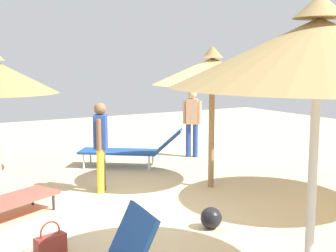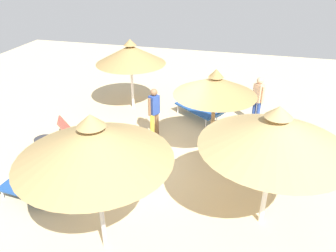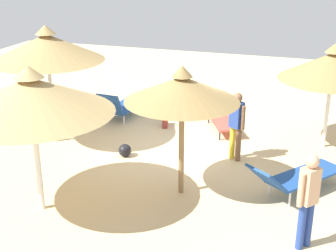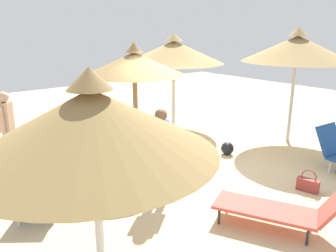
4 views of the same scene
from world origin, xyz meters
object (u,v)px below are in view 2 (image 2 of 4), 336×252
Objects in this scene: parasol_umbrella_near_left at (276,132)px; person_standing_edge at (258,98)px; parasol_umbrella_center at (215,86)px; lounge_chair_back at (38,187)px; handbag at (77,163)px; parasol_umbrella_front at (93,143)px; parasol_umbrella_far_left at (131,54)px; beach_ball at (151,181)px; lounge_chair_far_right at (203,110)px; lounge_chair_near_right at (88,130)px; person_standing_center at (154,110)px; side_table_round at (45,146)px.

person_standing_edge is at bearing -86.91° from parasol_umbrella_near_left.
parasol_umbrella_center is 3.02m from person_standing_edge.
parasol_umbrella_near_left is at bearing 121.75° from parasol_umbrella_center.
person_standing_edge is at bearing -115.59° from parasol_umbrella_center.
handbag is at bearing -97.72° from lounge_chair_back.
parasol_umbrella_front is (1.59, 3.87, 0.26)m from parasol_umbrella_center.
parasol_umbrella_far_left is 5.32m from beach_ball.
parasol_umbrella_near_left is 5.50m from lounge_chair_back.
parasol_umbrella_center is 1.19× the size of lounge_chair_far_right.
parasol_umbrella_near_left is at bearing 156.37° from lounge_chair_near_right.
lounge_chair_near_right is at bearing -34.01° from beach_ball.
handbag is at bearing 40.42° from person_standing_edge.
beach_ball is at bearing 54.54° from parasol_umbrella_center.
parasol_umbrella_front is 4.86m from person_standing_center.
lounge_chair_far_right is at bearing -137.76° from side_table_round.
person_standing_center is 2.33× the size of side_table_round.
lounge_chair_near_right is 2.19m from person_standing_center.
parasol_umbrella_near_left reaches higher than person_standing_edge.
person_standing_center is at bearing -140.88° from side_table_round.
parasol_umbrella_near_left is at bearing 93.09° from person_standing_edge.
beach_ball is (2.46, 4.27, -0.81)m from person_standing_edge.
parasol_umbrella_near_left is at bearing -173.45° from lounge_chair_back.
lounge_chair_far_right is at bearing 169.51° from parasol_umbrella_far_left.
parasol_umbrella_front is 6.83m from parasol_umbrella_far_left.
parasol_umbrella_front is 1.55× the size of lounge_chair_near_right.
person_standing_edge is 4.99m from beach_ball.
parasol_umbrella_center is at bearing -141.48° from lounge_chair_back.
lounge_chair_back is 1.06× the size of person_standing_edge.
person_standing_edge is (-5.07, -2.50, 0.62)m from lounge_chair_near_right.
beach_ball is (2.72, -0.57, -2.11)m from parasol_umbrella_near_left.
parasol_umbrella_front is 4.24× the size of side_table_round.
person_standing_center is (-1.96, -0.76, 0.59)m from lounge_chair_near_right.
lounge_chair_back is at bearing 25.56° from beach_ball.
parasol_umbrella_far_left is at bearing -38.92° from parasol_umbrella_center.
person_standing_edge is (-1.78, -0.28, 0.54)m from lounge_chair_far_right.
lounge_chair_far_right is at bearing -146.10° from lounge_chair_near_right.
parasol_umbrella_center is 4.19m from parasol_umbrella_front.
parasol_umbrella_front reaches higher than handbag.
lounge_chair_back is 1.78m from side_table_round.
person_standing_center is 5.28× the size of beach_ball.
parasol_umbrella_near_left is 4.23× the size of side_table_round.
parasol_umbrella_front is 3.08m from lounge_chair_back.
parasol_umbrella_center is 0.89× the size of parasol_umbrella_near_left.
parasol_umbrella_far_left is 3.27m from lounge_chair_far_right.
parasol_umbrella_front is 1.82× the size of person_standing_center.
parasol_umbrella_front is at bearing 80.62° from lounge_chair_far_right.
parasol_umbrella_near_left is at bearing 137.46° from person_standing_center.
lounge_chair_back is 5.78× the size of beach_ball.
lounge_chair_far_right is 3.16× the size of side_table_round.
parasol_umbrella_front reaches higher than parasol_umbrella_near_left.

